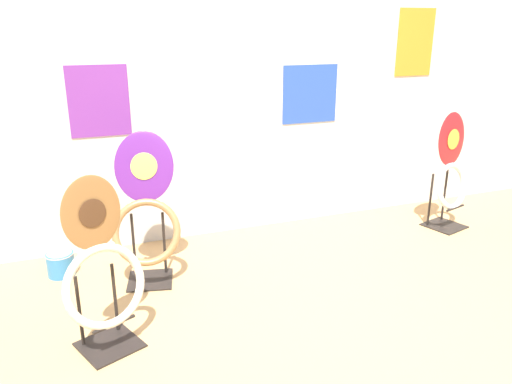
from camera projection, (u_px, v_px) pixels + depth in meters
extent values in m
plane|color=tan|center=(409.00, 362.00, 2.45)|extent=(14.00, 14.00, 0.00)
cube|color=silver|center=(263.00, 63.00, 3.74)|extent=(8.00, 0.06, 2.60)
cube|color=purple|center=(99.00, 101.00, 3.37)|extent=(0.40, 0.01, 0.48)
cube|color=#284CAD|center=(310.00, 94.00, 3.92)|extent=(0.47, 0.01, 0.45)
cube|color=orange|center=(415.00, 42.00, 4.13)|extent=(0.35, 0.01, 0.54)
cube|color=black|center=(110.00, 345.00, 2.57)|extent=(0.36, 0.36, 0.01)
cylinder|color=black|center=(80.00, 311.00, 2.51)|extent=(0.02, 0.02, 0.39)
cylinder|color=black|center=(115.00, 297.00, 2.64)|extent=(0.02, 0.02, 0.39)
cylinder|color=black|center=(114.00, 324.00, 2.47)|extent=(0.21, 0.10, 0.02)
torus|color=beige|center=(105.00, 286.00, 2.45)|extent=(0.45, 0.30, 0.42)
ellipsoid|color=#936033|center=(91.00, 213.00, 2.37)|extent=(0.30, 0.16, 0.37)
ellipsoid|color=#4C2D19|center=(93.00, 213.00, 2.36)|extent=(0.13, 0.07, 0.14)
sphere|color=silver|center=(80.00, 254.00, 2.37)|extent=(0.02, 0.02, 0.02)
sphere|color=silver|center=(112.00, 244.00, 2.48)|extent=(0.02, 0.02, 0.02)
cube|color=black|center=(150.00, 280.00, 3.23)|extent=(0.34, 0.34, 0.01)
cylinder|color=black|center=(134.00, 244.00, 3.23)|extent=(0.02, 0.02, 0.42)
cylinder|color=black|center=(164.00, 243.00, 3.26)|extent=(0.02, 0.02, 0.42)
cylinder|color=black|center=(148.00, 261.00, 3.10)|extent=(0.22, 0.07, 0.02)
torus|color=#9E7042|center=(146.00, 232.00, 3.10)|extent=(0.47, 0.34, 0.39)
ellipsoid|color=#60237F|center=(144.00, 166.00, 3.13)|extent=(0.40, 0.25, 0.43)
ellipsoid|color=#E5CC4C|center=(144.00, 166.00, 3.12)|extent=(0.18, 0.10, 0.16)
sphere|color=silver|center=(129.00, 203.00, 3.12)|extent=(0.02, 0.02, 0.02)
sphere|color=silver|center=(162.00, 201.00, 3.14)|extent=(0.02, 0.02, 0.02)
cube|color=black|center=(444.00, 226.00, 4.10)|extent=(0.34, 0.34, 0.01)
cylinder|color=black|center=(430.00, 200.00, 4.04)|extent=(0.02, 0.02, 0.44)
cylinder|color=black|center=(444.00, 195.00, 4.16)|extent=(0.02, 0.02, 0.44)
cylinder|color=black|center=(455.00, 208.00, 3.99)|extent=(0.22, 0.08, 0.02)
torus|color=silver|center=(452.00, 186.00, 3.97)|extent=(0.40, 0.23, 0.38)
ellipsoid|color=#AD1E23|center=(452.00, 139.00, 3.90)|extent=(0.35, 0.15, 0.42)
ellipsoid|color=yellow|center=(454.00, 139.00, 3.88)|extent=(0.15, 0.06, 0.16)
sphere|color=silver|center=(443.00, 167.00, 3.90)|extent=(0.02, 0.02, 0.02)
sphere|color=silver|center=(457.00, 164.00, 4.01)|extent=(0.02, 0.02, 0.02)
cylinder|color=teal|center=(61.00, 264.00, 3.28)|extent=(0.18, 0.18, 0.16)
torus|color=silver|center=(59.00, 254.00, 3.26)|extent=(0.18, 0.18, 0.01)
cylinder|color=#B2B2B7|center=(59.00, 253.00, 3.26)|extent=(0.15, 0.15, 0.00)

